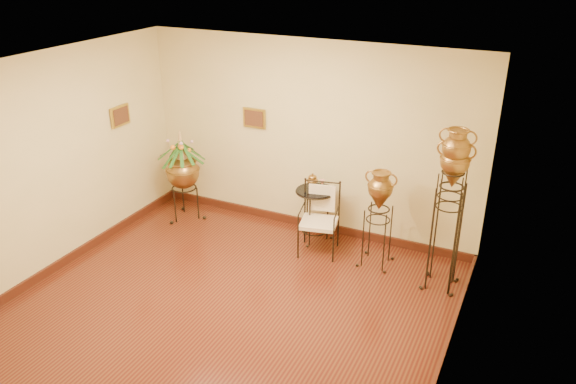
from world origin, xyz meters
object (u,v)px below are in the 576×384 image
at_px(planter_urn, 183,169).
at_px(amphora_mid, 448,216).
at_px(amphora_tall, 448,210).
at_px(armchair, 319,220).
at_px(side_table, 315,214).

bearing_deg(planter_urn, amphora_mid, -2.74).
distance_m(amphora_tall, armchair, 1.79).
distance_m(amphora_mid, armchair, 1.76).
bearing_deg(side_table, amphora_mid, -11.90).
distance_m(amphora_mid, planter_urn, 3.98).
xyz_separation_m(amphora_tall, armchair, (-1.70, 0.13, -0.57)).
bearing_deg(side_table, planter_urn, -174.37).
distance_m(amphora_tall, planter_urn, 3.99).
xyz_separation_m(amphora_tall, amphora_mid, (-0.00, 0.03, -0.09)).
bearing_deg(side_table, armchair, -58.26).
xyz_separation_m(amphora_tall, planter_urn, (-3.97, 0.22, -0.24)).
xyz_separation_m(amphora_mid, planter_urn, (-3.97, 0.19, -0.15)).
bearing_deg(amphora_mid, armchair, 176.78).
distance_m(amphora_mid, side_table, 2.00).
bearing_deg(planter_urn, amphora_tall, -3.18).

